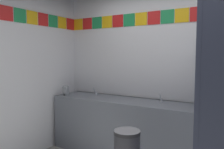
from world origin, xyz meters
TOP-DOWN VIEW (x-y plane):
  - wall_back at (-0.00, 1.52)m, footprint 3.73×0.09m
  - vanity_counter at (-0.68, 1.19)m, footprint 2.27×0.59m
  - faucet_left at (-1.25, 1.28)m, footprint 0.04×0.10m
  - faucet_right at (-0.11, 1.28)m, footprint 0.04×0.10m
  - soap_dispenser at (-1.66, 1.02)m, footprint 0.09×0.09m

SIDE VIEW (x-z plane):
  - vanity_counter at x=-0.68m, z-range 0.01..0.88m
  - faucet_left at x=-1.25m, z-range 0.85..0.99m
  - faucet_right at x=-0.11m, z-range 0.85..0.99m
  - soap_dispenser at x=-1.66m, z-range 0.87..1.03m
  - wall_back at x=0.00m, z-range 0.01..2.57m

